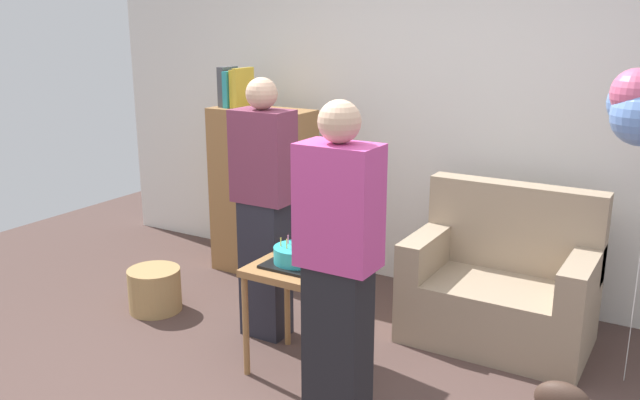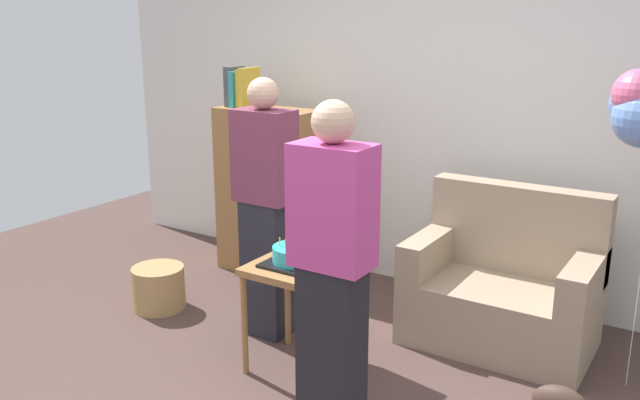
% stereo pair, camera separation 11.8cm
% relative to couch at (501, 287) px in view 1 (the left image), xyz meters
% --- Properties ---
extents(wall_back, '(6.00, 0.10, 2.70)m').
position_rel_couch_xyz_m(wall_back, '(-0.68, 0.63, 1.01)').
color(wall_back, silver).
rests_on(wall_back, ground_plane).
extents(couch, '(1.10, 0.70, 0.96)m').
position_rel_couch_xyz_m(couch, '(0.00, 0.00, 0.00)').
color(couch, gray).
rests_on(couch, ground_plane).
extents(bookshelf, '(0.80, 0.36, 1.60)m').
position_rel_couch_xyz_m(bookshelf, '(-1.95, 0.19, 0.33)').
color(bookshelf, olive).
rests_on(bookshelf, ground_plane).
extents(side_table, '(0.48, 0.48, 0.63)m').
position_rel_couch_xyz_m(side_table, '(-0.89, -0.97, 0.20)').
color(side_table, olive).
rests_on(side_table, ground_plane).
extents(birthday_cake, '(0.32, 0.32, 0.17)m').
position_rel_couch_xyz_m(birthday_cake, '(-0.89, -0.97, 0.34)').
color(birthday_cake, black).
rests_on(birthday_cake, side_table).
extents(person_blowing_candles, '(0.36, 0.22, 1.63)m').
position_rel_couch_xyz_m(person_blowing_candles, '(-1.29, -0.70, 0.49)').
color(person_blowing_candles, '#23232D').
rests_on(person_blowing_candles, ground_plane).
extents(person_holding_cake, '(0.36, 0.22, 1.63)m').
position_rel_couch_xyz_m(person_holding_cake, '(-0.37, -1.43, 0.49)').
color(person_holding_cake, black).
rests_on(person_holding_cake, ground_plane).
extents(wicker_basket, '(0.36, 0.36, 0.30)m').
position_rel_couch_xyz_m(wicker_basket, '(-2.16, -0.81, -0.19)').
color(wicker_basket, '#A88451').
rests_on(wicker_basket, ground_plane).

